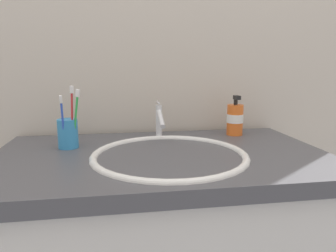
{
  "coord_description": "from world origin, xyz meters",
  "views": [
    {
      "loc": [
        -0.13,
        -0.97,
        1.17
      ],
      "look_at": [
        0.02,
        -0.01,
        0.98
      ],
      "focal_mm": 33.26,
      "sensor_mm": 36.0,
      "label": 1
    }
  ],
  "objects": [
    {
      "name": "tiled_wall_back",
      "position": [
        0.0,
        0.36,
        1.2
      ],
      "size": [
        2.28,
        0.04,
        2.4
      ],
      "primitive_type": "cube",
      "color": "beige",
      "rests_on": "ground"
    },
    {
      "name": "sink_basin",
      "position": [
        0.02,
        -0.04,
        0.85
      ],
      "size": [
        0.5,
        0.5,
        0.12
      ],
      "color": "white",
      "rests_on": "vanity_counter"
    },
    {
      "name": "faucet",
      "position": [
        0.02,
        0.2,
        0.96
      ],
      "size": [
        0.02,
        0.15,
        0.14
      ],
      "color": "silver",
      "rests_on": "sink_basin"
    },
    {
      "name": "toothbrush_cup",
      "position": [
        -0.31,
        0.11,
        0.94
      ],
      "size": [
        0.07,
        0.07,
        0.1
      ],
      "primitive_type": "cylinder",
      "color": "#338CCC",
      "rests_on": "vanity_counter"
    },
    {
      "name": "toothbrush_blue",
      "position": [
        -0.32,
        0.07,
        1.0
      ],
      "size": [
        0.01,
        0.04,
        0.18
      ],
      "color": "blue",
      "rests_on": "toothbrush_cup"
    },
    {
      "name": "toothbrush_red",
      "position": [
        -0.29,
        0.09,
        1.01
      ],
      "size": [
        0.02,
        0.03,
        0.21
      ],
      "color": "red",
      "rests_on": "toothbrush_cup"
    },
    {
      "name": "toothbrush_green",
      "position": [
        -0.28,
        0.09,
        1.01
      ],
      "size": [
        0.04,
        0.03,
        0.2
      ],
      "color": "green",
      "rests_on": "toothbrush_cup"
    },
    {
      "name": "soap_dispenser",
      "position": [
        0.33,
        0.22,
        0.96
      ],
      "size": [
        0.07,
        0.07,
        0.16
      ],
      "color": "orange",
      "rests_on": "vanity_counter"
    }
  ]
}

